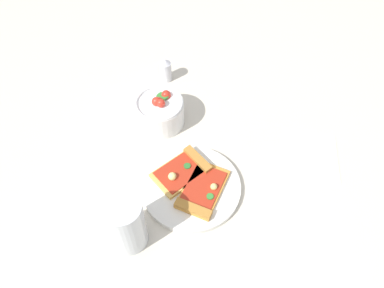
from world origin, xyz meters
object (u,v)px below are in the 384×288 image
Objects in this scene: plate at (191,187)px; paper_napkin at (312,157)px; pizza_slice_far at (201,192)px; salad_bowl at (160,111)px; pepper_shaker at (164,70)px; soda_glass at (126,224)px; pizza_slice_near at (184,170)px.

plate is 0.30m from paper_napkin.
plate is 0.03m from pizza_slice_far.
plate is 1.82× the size of salad_bowl.
plate is 3.16× the size of pepper_shaker.
pepper_shaker is (0.33, 0.32, 0.03)m from paper_napkin.
pepper_shaker is at bearing -11.26° from salad_bowl.
salad_bowl reaches higher than plate.
soda_glass reaches higher than plate.
pizza_slice_far is (-0.02, -0.02, 0.01)m from plate.
paper_napkin is at bearing -136.54° from pepper_shaker.
soda_glass is at bearing 134.46° from pizza_slice_near.
soda_glass is at bearing 106.10° from paper_napkin.
salad_bowl is (0.17, 0.03, 0.02)m from pizza_slice_near.
soda_glass reaches higher than salad_bowl.
plate is at bearing -178.01° from pepper_shaker.
salad_bowl is 0.33m from soda_glass.
salad_bowl is (0.21, 0.04, 0.03)m from plate.
salad_bowl is (0.24, 0.06, 0.02)m from pizza_slice_far.
pizza_slice_far is 0.39m from pepper_shaker.
paper_napkin is at bearing -90.92° from pizza_slice_near.
salad_bowl reaches higher than pepper_shaker.
soda_glass is (-0.13, 0.14, 0.05)m from pizza_slice_near.
paper_napkin is at bearing -73.90° from soda_glass.
paper_napkin is at bearing -83.56° from plate.
pizza_slice_far is at bearing 101.70° from paper_napkin.
pizza_slice_far reaches higher than paper_napkin.
salad_bowl is at bearing 14.53° from pizza_slice_far.
pepper_shaker is (0.37, 0.01, 0.03)m from plate.
soda_glass reaches higher than pizza_slice_near.
pepper_shaker is at bearing 4.49° from pizza_slice_far.
pizza_slice_far is (-0.06, -0.03, -0.00)m from pizza_slice_near.
pepper_shaker is (0.39, 0.03, 0.01)m from pizza_slice_far.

